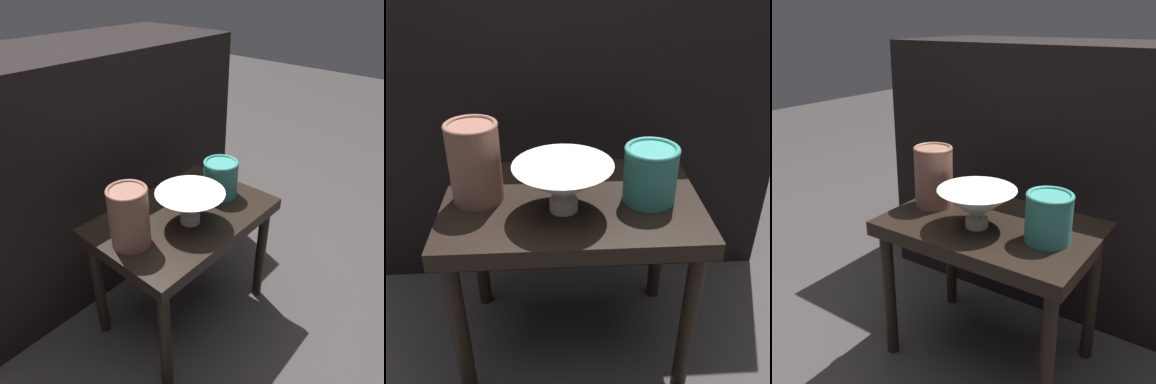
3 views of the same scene
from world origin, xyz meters
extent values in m
plane|color=#383333|center=(0.00, 0.00, 0.00)|extent=(8.00, 8.00, 0.00)
cube|color=black|center=(0.00, 0.00, 0.42)|extent=(0.57, 0.38, 0.04)
cylinder|color=black|center=(-0.25, -0.16, 0.20)|extent=(0.04, 0.04, 0.40)
cylinder|color=black|center=(0.25, -0.16, 0.20)|extent=(0.04, 0.04, 0.40)
cylinder|color=black|center=(-0.25, 0.16, 0.20)|extent=(0.04, 0.04, 0.40)
cylinder|color=black|center=(0.25, 0.16, 0.20)|extent=(0.04, 0.04, 0.40)
cube|color=black|center=(0.00, 0.54, 0.44)|extent=(1.22, 0.50, 0.89)
cylinder|color=silver|center=(-0.02, -0.05, 0.45)|extent=(0.06, 0.06, 0.02)
cone|color=silver|center=(-0.02, -0.05, 0.51)|extent=(0.21, 0.21, 0.08)
cylinder|color=brown|center=(-0.21, 0.01, 0.53)|extent=(0.11, 0.11, 0.17)
torus|color=brown|center=(-0.21, 0.01, 0.61)|extent=(0.11, 0.11, 0.01)
cylinder|color=teal|center=(0.17, -0.01, 0.50)|extent=(0.12, 0.12, 0.12)
torus|color=teal|center=(0.17, -0.01, 0.56)|extent=(0.12, 0.12, 0.01)
camera|label=1|loc=(-0.72, -0.67, 1.12)|focal=35.00mm
camera|label=2|loc=(-0.04, -0.86, 0.95)|focal=42.00mm
camera|label=3|loc=(0.56, -0.96, 0.96)|focal=42.00mm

